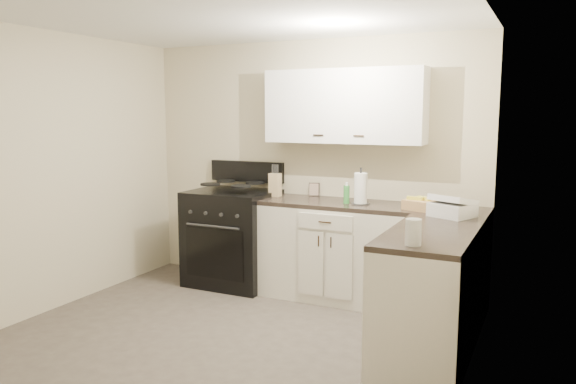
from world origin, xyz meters
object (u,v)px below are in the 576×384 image
at_px(stove, 234,240).
at_px(countertop_grill, 452,210).
at_px(knife_block, 275,185).
at_px(paper_towel, 361,189).
at_px(wicker_basket, 419,205).

xyz_separation_m(stove, countertop_grill, (2.25, -0.29, 0.54)).
xyz_separation_m(knife_block, paper_towel, (0.93, -0.10, 0.03)).
height_order(knife_block, wicker_basket, knife_block).
distance_m(knife_block, countertop_grill, 1.85).
xyz_separation_m(stove, knife_block, (0.45, 0.08, 0.60)).
relative_size(stove, countertop_grill, 3.42).
bearing_deg(wicker_basket, stove, 177.21).
bearing_deg(paper_towel, knife_block, 174.11).
relative_size(knife_block, wicker_basket, 0.91).
xyz_separation_m(knife_block, countertop_grill, (1.81, -0.37, -0.06)).
bearing_deg(countertop_grill, knife_block, -166.84).
distance_m(paper_towel, wicker_basket, 0.58).
bearing_deg(stove, wicker_basket, -2.79).
bearing_deg(stove, knife_block, 10.39).
height_order(knife_block, countertop_grill, knife_block).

